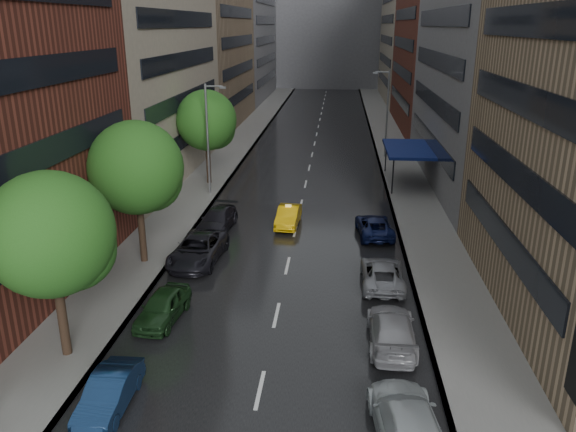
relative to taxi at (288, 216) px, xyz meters
name	(u,v)px	position (x,y,z in m)	size (l,w,h in m)	color
road	(314,147)	(0.58, 26.96, -0.68)	(14.00, 140.00, 0.01)	black
sidewalk_left	(238,145)	(-8.42, 26.96, -0.61)	(4.00, 140.00, 0.15)	gray
sidewalk_right	(392,148)	(9.58, 26.96, -0.61)	(4.00, 140.00, 0.15)	gray
buildings_left	(198,4)	(-14.42, 35.75, 15.30)	(8.00, 108.00, 38.00)	maroon
buildings_right	(447,11)	(15.58, 33.66, 14.34)	(8.05, 109.10, 36.00)	#937A5B
building_far	(329,12)	(0.58, 94.96, 15.31)	(40.00, 14.00, 32.00)	slate
tree_near	(50,235)	(-8.02, -17.43, 4.93)	(5.16, 5.16, 8.22)	#382619
tree_mid	(136,168)	(-8.02, -7.38, 5.17)	(5.37, 5.37, 8.57)	#382619
tree_far	(206,120)	(-8.02, 10.19, 5.01)	(5.23, 5.23, 8.34)	#382619
taxi	(288,216)	(0.00, 0.00, 0.00)	(1.46, 4.19, 1.38)	yellow
parked_cars_left	(191,262)	(-4.82, -8.64, 0.05)	(2.98, 23.93, 1.59)	#0D2140
parked_cars_right	(387,301)	(5.98, -12.50, 0.03)	(2.73, 25.29, 1.57)	#A6ADAF
street_lamp_left	(209,137)	(-7.14, 6.96, 4.20)	(1.74, 0.22, 9.00)	gray
street_lamp_right	(386,112)	(8.30, 21.96, 4.20)	(1.74, 0.22, 9.00)	gray
awning	(408,149)	(9.56, 11.96, 2.44)	(4.00, 8.00, 3.12)	navy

